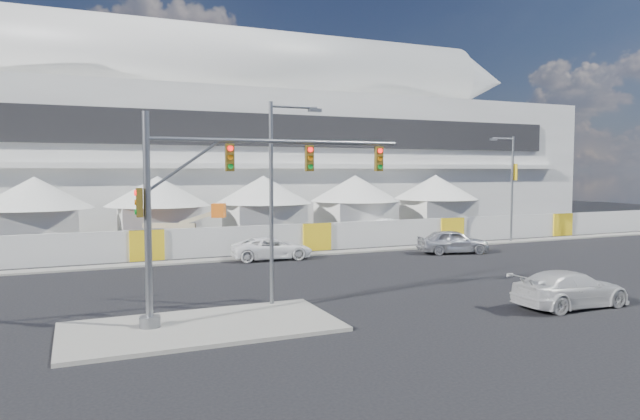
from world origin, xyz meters
name	(u,v)px	position (x,y,z in m)	size (l,w,h in m)	color
ground	(319,298)	(0.00, 0.00, 0.00)	(160.00, 160.00, 0.00)	black
median_island	(202,327)	(-6.00, -3.00, 0.07)	(10.00, 5.00, 0.15)	gray
far_curb	(487,243)	(20.00, 12.50, 0.06)	(80.00, 1.20, 0.12)	gray
stadium	(248,140)	(8.71, 41.50, 9.45)	(80.00, 24.80, 21.98)	silver
tent_row	(213,202)	(0.50, 24.00, 3.15)	(53.40, 8.40, 5.40)	white
hoarding_fence	(316,237)	(6.00, 14.50, 1.00)	(70.00, 0.25, 2.00)	silver
scaffold_tower	(527,169)	(46.00, 36.00, 6.00)	(4.40, 4.40, 12.00)	#595B60
sedan_silver	(453,241)	(14.27, 9.22, 0.85)	(4.97, 2.00, 1.69)	silver
pickup_curb	(272,248)	(1.65, 11.71, 0.74)	(5.33, 2.46, 1.48)	white
pickup_near	(570,289)	(9.26, -5.88, 0.78)	(5.40, 2.20, 1.57)	silver
lot_car_a	(390,228)	(15.17, 19.47, 0.79)	(4.80, 1.67, 1.58)	white
lot_car_b	(501,227)	(24.89, 16.52, 0.75)	(4.39, 1.77, 1.50)	black
traffic_mast	(207,207)	(-5.65, -2.54, 4.51)	(10.64, 0.76, 7.84)	gray
streetlight_median	(276,189)	(-2.31, -0.80, 5.10)	(2.38, 0.24, 8.61)	gray
streetlight_curb	(510,181)	(22.26, 12.50, 4.99)	(2.55, 0.57, 8.60)	slate
boom_lift	(163,239)	(-4.53, 17.79, 0.95)	(7.24, 2.91, 3.54)	orange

